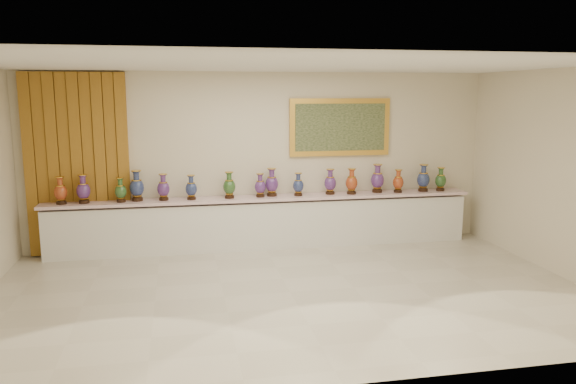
# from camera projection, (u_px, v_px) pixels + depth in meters

# --- Properties ---
(ground) EXTENTS (8.00, 8.00, 0.00)m
(ground) POSITION_uv_depth(u_px,v_px,m) (290.00, 292.00, 7.56)
(ground) COLOR beige
(ground) RESTS_ON ground
(room) EXTENTS (8.00, 8.00, 8.00)m
(room) POSITION_uv_depth(u_px,v_px,m) (123.00, 158.00, 9.20)
(room) COLOR beige
(room) RESTS_ON ground
(counter) EXTENTS (7.28, 0.48, 0.90)m
(counter) POSITION_uv_depth(u_px,v_px,m) (265.00, 223.00, 9.67)
(counter) COLOR white
(counter) RESTS_ON ground
(vase_0) EXTENTS (0.26, 0.26, 0.44)m
(vase_0) POSITION_uv_depth(u_px,v_px,m) (61.00, 192.00, 8.89)
(vase_0) COLOR black
(vase_0) RESTS_ON counter
(vase_1) EXTENTS (0.26, 0.26, 0.47)m
(vase_1) POSITION_uv_depth(u_px,v_px,m) (83.00, 190.00, 8.97)
(vase_1) COLOR black
(vase_1) RESTS_ON counter
(vase_2) EXTENTS (0.20, 0.20, 0.40)m
(vase_2) POSITION_uv_depth(u_px,v_px,m) (121.00, 191.00, 9.07)
(vase_2) COLOR black
(vase_2) RESTS_ON counter
(vase_3) EXTENTS (0.30, 0.30, 0.51)m
(vase_3) POSITION_uv_depth(u_px,v_px,m) (137.00, 187.00, 9.17)
(vase_3) COLOR black
(vase_3) RESTS_ON counter
(vase_4) EXTENTS (0.26, 0.26, 0.44)m
(vase_4) POSITION_uv_depth(u_px,v_px,m) (163.00, 188.00, 9.22)
(vase_4) COLOR black
(vase_4) RESTS_ON counter
(vase_5) EXTENTS (0.20, 0.20, 0.41)m
(vase_5) POSITION_uv_depth(u_px,v_px,m) (191.00, 189.00, 9.28)
(vase_5) COLOR black
(vase_5) RESTS_ON counter
(vase_6) EXTENTS (0.21, 0.21, 0.45)m
(vase_6) POSITION_uv_depth(u_px,v_px,m) (229.00, 186.00, 9.40)
(vase_6) COLOR black
(vase_6) RESTS_ON counter
(vase_7) EXTENTS (0.21, 0.21, 0.40)m
(vase_7) POSITION_uv_depth(u_px,v_px,m) (260.00, 186.00, 9.52)
(vase_7) COLOR black
(vase_7) RESTS_ON counter
(vase_8) EXTENTS (0.29, 0.29, 0.48)m
(vase_8) POSITION_uv_depth(u_px,v_px,m) (272.00, 184.00, 9.60)
(vase_8) COLOR black
(vase_8) RESTS_ON counter
(vase_9) EXTENTS (0.24, 0.24, 0.40)m
(vase_9) POSITION_uv_depth(u_px,v_px,m) (298.00, 186.00, 9.63)
(vase_9) COLOR black
(vase_9) RESTS_ON counter
(vase_10) EXTENTS (0.21, 0.21, 0.45)m
(vase_10) POSITION_uv_depth(u_px,v_px,m) (330.00, 183.00, 9.77)
(vase_10) COLOR black
(vase_10) RESTS_ON counter
(vase_11) EXTENTS (0.23, 0.23, 0.45)m
(vase_11) POSITION_uv_depth(u_px,v_px,m) (352.00, 183.00, 9.79)
(vase_11) COLOR black
(vase_11) RESTS_ON counter
(vase_12) EXTENTS (0.31, 0.31, 0.50)m
(vase_12) POSITION_uv_depth(u_px,v_px,m) (377.00, 180.00, 9.96)
(vase_12) COLOR black
(vase_12) RESTS_ON counter
(vase_13) EXTENTS (0.22, 0.22, 0.41)m
(vase_13) POSITION_uv_depth(u_px,v_px,m) (398.00, 182.00, 9.96)
(vase_13) COLOR black
(vase_13) RESTS_ON counter
(vase_14) EXTENTS (0.23, 0.23, 0.49)m
(vase_14) POSITION_uv_depth(u_px,v_px,m) (423.00, 179.00, 10.07)
(vase_14) COLOR black
(vase_14) RESTS_ON counter
(vase_15) EXTENTS (0.23, 0.23, 0.43)m
(vase_15) POSITION_uv_depth(u_px,v_px,m) (441.00, 180.00, 10.12)
(vase_15) COLOR black
(vase_15) RESTS_ON counter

